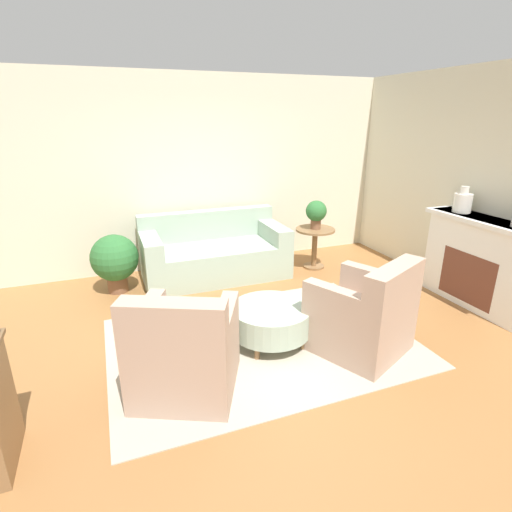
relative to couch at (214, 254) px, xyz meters
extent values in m
plane|color=#996638|center=(-0.05, -1.98, -0.33)|extent=(16.00, 16.00, 0.00)
cube|color=beige|center=(-0.05, 0.63, 1.07)|extent=(9.09, 0.12, 2.80)
cube|color=beige|center=(2.97, -1.98, 1.07)|extent=(0.12, 9.92, 2.80)
cube|color=#B2A893|center=(-0.05, -1.98, -0.32)|extent=(3.02, 2.14, 0.01)
cube|color=#9EB29E|center=(0.00, -0.05, -0.09)|extent=(2.03, 0.98, 0.47)
cube|color=#9EB29E|center=(0.00, 0.34, 0.36)|extent=(2.03, 0.20, 0.42)
cube|color=#9EB29E|center=(-0.89, -0.07, 0.26)|extent=(0.24, 0.94, 0.23)
cube|color=#9EB29E|center=(0.89, -0.07, 0.26)|extent=(0.24, 0.94, 0.23)
cube|color=olive|center=(0.00, -0.51, -0.30)|extent=(1.82, 0.05, 0.06)
cube|color=tan|center=(-0.91, -2.41, -0.09)|extent=(1.07, 1.08, 0.45)
cube|color=tan|center=(-1.04, -2.69, 0.38)|extent=(0.81, 0.52, 0.50)
cube|color=tan|center=(-0.60, -2.54, 0.27)|extent=(0.46, 0.76, 0.28)
cube|color=tan|center=(-1.20, -2.25, 0.27)|extent=(0.46, 0.76, 0.28)
cube|color=olive|center=(-0.75, -2.07, -0.29)|extent=(0.68, 0.35, 0.06)
cube|color=tan|center=(0.81, -2.41, -0.09)|extent=(1.07, 1.08, 0.45)
cube|color=tan|center=(0.94, -2.69, 0.38)|extent=(0.81, 0.52, 0.50)
cube|color=tan|center=(1.10, -2.25, 0.27)|extent=(0.46, 0.76, 0.28)
cube|color=tan|center=(0.50, -2.54, 0.27)|extent=(0.46, 0.76, 0.28)
cube|color=olive|center=(0.65, -2.07, -0.29)|extent=(0.68, 0.35, 0.06)
cylinder|color=#9EB29E|center=(0.04, -1.99, -0.06)|extent=(0.82, 0.82, 0.27)
cylinder|color=olive|center=(-0.20, -2.24, -0.26)|extent=(0.05, 0.05, 0.12)
cylinder|color=olive|center=(0.29, -2.24, -0.26)|extent=(0.05, 0.05, 0.12)
cylinder|color=olive|center=(-0.20, -1.75, -0.26)|extent=(0.05, 0.05, 0.12)
cylinder|color=olive|center=(0.29, -1.75, -0.26)|extent=(0.05, 0.05, 0.12)
cylinder|color=olive|center=(1.51, -0.23, 0.27)|extent=(0.59, 0.59, 0.03)
cylinder|color=olive|center=(1.51, -0.23, -0.04)|extent=(0.08, 0.08, 0.58)
cylinder|color=olive|center=(1.51, -0.23, -0.31)|extent=(0.32, 0.32, 0.03)
cube|color=white|center=(2.73, -2.09, 0.22)|extent=(0.36, 1.37, 1.09)
cube|color=brown|center=(2.56, -2.09, 0.05)|extent=(0.02, 0.75, 0.60)
cube|color=white|center=(2.71, -2.09, 0.73)|extent=(0.44, 1.47, 0.05)
cylinder|color=silver|center=(2.71, -1.71, 0.87)|extent=(0.21, 0.21, 0.23)
cylinder|color=silver|center=(2.71, -1.71, 1.03)|extent=(0.10, 0.10, 0.09)
cylinder|color=brown|center=(1.51, -0.23, 0.36)|extent=(0.15, 0.15, 0.14)
sphere|color=#2D6B33|center=(1.51, -0.23, 0.56)|extent=(0.31, 0.31, 0.31)
cylinder|color=brown|center=(-1.36, -0.10, -0.22)|extent=(0.26, 0.26, 0.21)
sphere|color=#2D6B33|center=(-1.36, -0.10, 0.14)|extent=(0.61, 0.61, 0.61)
camera|label=1|loc=(-1.39, -5.30, 1.88)|focal=28.00mm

